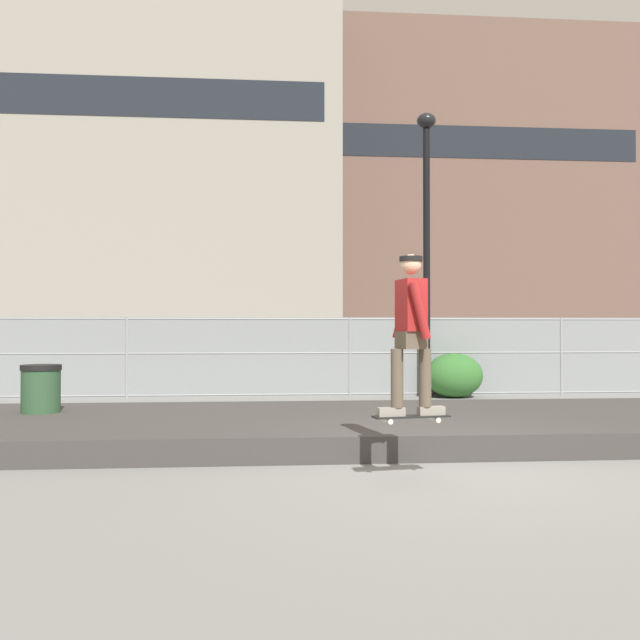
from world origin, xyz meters
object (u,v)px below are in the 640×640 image
at_px(shrub_left, 454,375).
at_px(trash_bin, 41,399).
at_px(skater, 411,325).
at_px(parked_car_mid, 487,356).
at_px(skateboard, 411,417).
at_px(parked_car_near, 246,356).
at_px(street_lamp, 427,219).

relative_size(shrub_left, trash_bin, 1.28).
relative_size(skater, parked_car_mid, 0.37).
bearing_deg(skateboard, parked_car_near, 100.01).
bearing_deg(street_lamp, skater, -104.86).
distance_m(shrub_left, trash_bin, 9.01).
height_order(skateboard, trash_bin, trash_bin).
relative_size(skater, parked_car_near, 0.37).
bearing_deg(skateboard, shrub_left, 71.08).
bearing_deg(trash_bin, skater, -35.90).
distance_m(parked_car_near, parked_car_mid, 6.74).
distance_m(skater, street_lamp, 9.01).
height_order(skateboard, shrub_left, shrub_left).
bearing_deg(shrub_left, street_lamp, 166.76).
distance_m(skateboard, parked_car_mid, 12.39).
bearing_deg(skateboard, parked_car_mid, 67.71).
relative_size(skateboard, shrub_left, 0.62).
relative_size(skateboard, skater, 0.49).
relative_size(street_lamp, parked_car_near, 1.47).
bearing_deg(shrub_left, parked_car_near, 145.60).
height_order(street_lamp, parked_car_near, street_lamp).
xyz_separation_m(shrub_left, trash_bin, (-7.68, -4.71, 0.01)).
relative_size(skater, shrub_left, 1.27).
bearing_deg(skater, parked_car_mid, 67.71).
bearing_deg(skateboard, trash_bin, 144.10).
distance_m(parked_car_mid, shrub_left, 3.76).
bearing_deg(parked_car_mid, skateboard, -112.29).
bearing_deg(parked_car_near, street_lamp, -36.80).
relative_size(skater, trash_bin, 1.62).
xyz_separation_m(parked_car_near, parked_car_mid, (6.74, -0.09, 0.00)).
height_order(skateboard, street_lamp, street_lamp).
height_order(skater, parked_car_near, skater).
height_order(parked_car_near, parked_car_mid, same).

